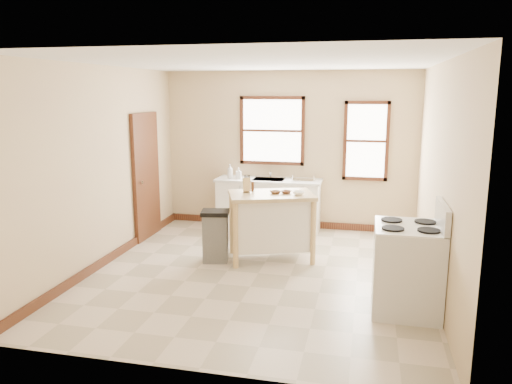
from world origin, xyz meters
TOP-DOWN VIEW (x-y plane):
  - floor at (0.00, 0.00)m, footprint 5.00×5.00m
  - ceiling at (0.00, 0.00)m, footprint 5.00×5.00m
  - wall_back at (0.00, 2.50)m, footprint 4.50×0.04m
  - wall_left at (-2.25, 0.00)m, footprint 0.04×5.00m
  - wall_right at (2.25, 0.00)m, footprint 0.04×5.00m
  - window_main at (-0.30, 2.48)m, footprint 1.17×0.06m
  - window_side at (1.35, 2.48)m, footprint 0.77×0.06m
  - door_left at (-2.21, 1.30)m, footprint 0.06×0.90m
  - baseboard_back at (0.00, 2.47)m, footprint 4.50×0.04m
  - baseboard_left at (-2.22, 0.00)m, footprint 0.04×5.00m
  - sink_counter at (-0.30, 2.20)m, footprint 1.86×0.62m
  - faucet at (-0.30, 2.38)m, footprint 0.03×0.03m
  - soap_bottle_a at (-0.98, 2.11)m, footprint 0.13×0.13m
  - soap_bottle_b at (-0.83, 2.14)m, footprint 0.10×0.10m
  - dish_rack at (0.33, 2.19)m, footprint 0.47×0.42m
  - kitchen_island at (0.05, 0.65)m, footprint 1.40×1.13m
  - knife_block at (-0.32, 0.67)m, footprint 0.13×0.13m
  - pepper_grinder at (-0.25, 0.73)m, footprint 0.06×0.06m
  - bowl_a at (0.10, 0.66)m, footprint 0.22×0.22m
  - bowl_b at (0.26, 0.71)m, footprint 0.20×0.20m
  - bowl_c at (0.45, 0.62)m, footprint 0.18×0.18m
  - trash_bin at (-0.72, 0.35)m, footprint 0.45×0.40m
  - gas_stove at (1.87, -0.77)m, footprint 0.79×0.81m

SIDE VIEW (x-z plane):
  - floor at x=0.00m, z-range 0.00..0.00m
  - baseboard_back at x=0.00m, z-range 0.00..0.12m
  - baseboard_left at x=-2.22m, z-range 0.00..0.12m
  - trash_bin at x=-0.72m, z-range 0.00..0.76m
  - sink_counter at x=-0.30m, z-range 0.00..0.92m
  - kitchen_island at x=0.05m, z-range 0.00..0.99m
  - gas_stove at x=1.87m, z-range 0.00..1.26m
  - dish_rack at x=0.33m, z-range 0.92..1.02m
  - bowl_a at x=0.10m, z-range 0.99..1.03m
  - bowl_b at x=0.26m, z-range 0.99..1.03m
  - bowl_c at x=0.45m, z-range 0.99..1.04m
  - soap_bottle_b at x=-0.83m, z-range 0.92..1.12m
  - faucet at x=-0.30m, z-range 0.92..1.14m
  - soap_bottle_a at x=-0.98m, z-range 0.92..1.17m
  - door_left at x=-2.21m, z-range 0.00..2.10m
  - pepper_grinder at x=-0.25m, z-range 0.99..1.14m
  - knife_block at x=-0.32m, z-range 0.99..1.19m
  - wall_back at x=0.00m, z-range 0.00..2.80m
  - wall_left at x=-2.25m, z-range 0.00..2.80m
  - wall_right at x=2.25m, z-range 0.00..2.80m
  - window_side at x=1.35m, z-range 0.92..2.29m
  - window_main at x=-0.30m, z-range 1.14..2.36m
  - ceiling at x=0.00m, z-range 2.80..2.80m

